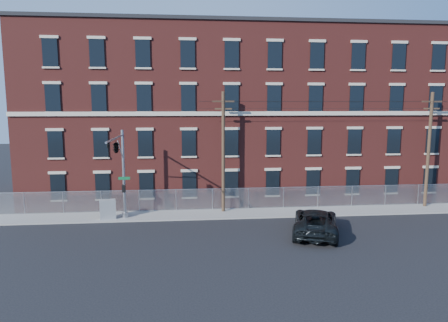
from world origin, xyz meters
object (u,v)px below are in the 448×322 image
at_px(utility_pole_near, 223,150).
at_px(utility_cabinet, 108,209).
at_px(traffic_signal_mast, 118,156).
at_px(pickup_truck, 315,222).

distance_m(utility_pole_near, utility_cabinet, 10.39).
relative_size(traffic_signal_mast, utility_pole_near, 0.70).
distance_m(traffic_signal_mast, utility_pole_near, 8.70).
height_order(pickup_truck, utility_cabinet, pickup_truck).
bearing_deg(utility_pole_near, traffic_signal_mast, -156.86).
height_order(traffic_signal_mast, utility_pole_near, utility_pole_near).
xyz_separation_m(utility_pole_near, utility_cabinet, (-9.29, -1.40, -4.45)).
bearing_deg(traffic_signal_mast, utility_cabinet, 122.51).
distance_m(traffic_signal_mast, utility_cabinet, 5.10).
bearing_deg(pickup_truck, utility_cabinet, 0.74).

